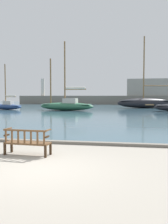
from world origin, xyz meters
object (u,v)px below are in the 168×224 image
Objects in this scene: sailboat_far_port at (67,105)px; sailboat_distant_harbor at (145,102)px; sailboat_mid_port at (7,106)px; park_bench at (27,142)px.

sailboat_far_port is 14.83m from sailboat_distant_harbor.
sailboat_far_port reaches higher than sailboat_mid_port.
sailboat_mid_port is (-14.75, 26.69, 0.18)m from park_bench.
sailboat_far_port is (9.46, -0.58, 0.23)m from sailboat_mid_port.
park_bench is 0.24× the size of sailboat_mid_port.
sailboat_mid_port is 0.56× the size of sailboat_distant_harbor.
park_bench is 26.64m from sailboat_far_port.
sailboat_distant_harbor is at bearing 80.39° from park_bench.
sailboat_distant_harbor is (20.79, 8.98, 0.38)m from sailboat_mid_port.
park_bench is at bearing -61.07° from sailboat_mid_port.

